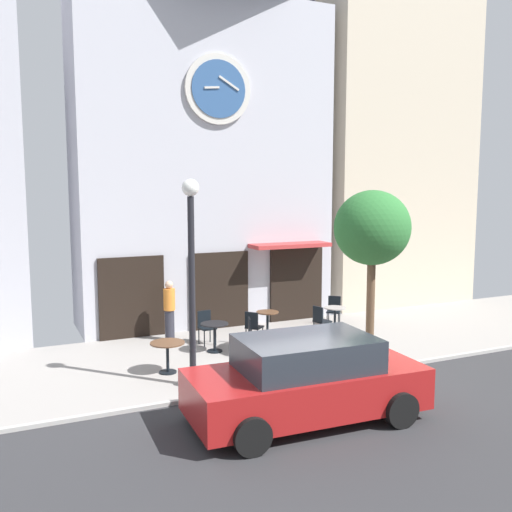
% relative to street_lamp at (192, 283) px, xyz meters
% --- Properties ---
extents(ground_plane, '(28.07, 12.06, 0.13)m').
position_rel_street_lamp_xyz_m(ground_plane, '(2.39, -1.55, -2.26)').
color(ground_plane, gray).
extents(clock_building, '(7.88, 3.70, 11.97)m').
position_rel_street_lamp_xyz_m(clock_building, '(2.31, 5.66, 3.94)').
color(clock_building, '#B2B2BC').
rests_on(clock_building, ground_plane).
extents(neighbor_building_right, '(5.85, 4.03, 13.35)m').
position_rel_street_lamp_xyz_m(neighbor_building_right, '(9.65, 6.48, 4.44)').
color(neighbor_building_right, beige).
rests_on(neighbor_building_right, ground_plane).
extents(street_lamp, '(0.36, 0.36, 4.40)m').
position_rel_street_lamp_xyz_m(street_lamp, '(0.00, 0.00, 0.00)').
color(street_lamp, black).
rests_on(street_lamp, ground_plane).
extents(street_tree, '(1.87, 1.68, 4.16)m').
position_rel_street_lamp_xyz_m(street_tree, '(4.39, -0.26, 1.01)').
color(street_tree, brown).
rests_on(street_tree, ground_plane).
extents(cafe_table_leftmost, '(0.79, 0.79, 0.72)m').
position_rel_street_lamp_xyz_m(cafe_table_leftmost, '(-0.26, 1.04, -1.70)').
color(cafe_table_leftmost, black).
rests_on(cafe_table_leftmost, ground_plane).
extents(cafe_table_near_door, '(0.72, 0.72, 0.75)m').
position_rel_street_lamp_xyz_m(cafe_table_near_door, '(1.30, 2.16, -1.70)').
color(cafe_table_near_door, black).
rests_on(cafe_table_near_door, ground_plane).
extents(cafe_table_center_left, '(0.64, 0.64, 0.73)m').
position_rel_street_lamp_xyz_m(cafe_table_center_left, '(3.18, 2.90, -1.75)').
color(cafe_table_center_left, black).
rests_on(cafe_table_center_left, ground_plane).
extents(cafe_table_rightmost, '(0.64, 0.64, 0.73)m').
position_rel_street_lamp_xyz_m(cafe_table_rightmost, '(5.21, 2.56, -1.74)').
color(cafe_table_rightmost, black).
rests_on(cafe_table_rightmost, ground_plane).
extents(cafe_chair_under_awning, '(0.48, 0.48, 0.90)m').
position_rel_street_lamp_xyz_m(cafe_chair_under_awning, '(4.50, 2.21, -1.71)').
color(cafe_chair_under_awning, black).
rests_on(cafe_chair_under_awning, ground_plane).
extents(cafe_chair_left_end, '(0.44, 0.44, 0.90)m').
position_rel_street_lamp_xyz_m(cafe_chair_left_end, '(1.35, 2.96, -1.71)').
color(cafe_chair_left_end, black).
rests_on(cafe_chair_left_end, ground_plane).
extents(cafe_chair_outer, '(0.51, 0.51, 0.90)m').
position_rel_street_lamp_xyz_m(cafe_chair_outer, '(2.00, 1.75, -1.71)').
color(cafe_chair_outer, black).
rests_on(cafe_chair_outer, ground_plane).
extents(cafe_chair_facing_street, '(0.56, 0.56, 0.90)m').
position_rel_street_lamp_xyz_m(cafe_chair_facing_street, '(5.61, 3.24, -1.71)').
color(cafe_chair_facing_street, black).
rests_on(cafe_chair_facing_street, ground_plane).
extents(cafe_chair_right_end, '(0.56, 0.56, 0.90)m').
position_rel_street_lamp_xyz_m(cafe_chair_right_end, '(2.50, 2.39, -1.71)').
color(cafe_chair_right_end, black).
rests_on(cafe_chair_right_end, ground_plane).
extents(pedestrian_orange, '(0.37, 0.37, 1.67)m').
position_rel_street_lamp_xyz_m(pedestrian_orange, '(0.56, 3.72, -1.37)').
color(pedestrian_orange, '#2D2D38').
rests_on(pedestrian_orange, ground_plane).
extents(parked_car_red, '(4.38, 2.18, 1.55)m').
position_rel_street_lamp_xyz_m(parked_car_red, '(1.30, -2.59, -1.47)').
color(parked_car_red, maroon).
rests_on(parked_car_red, ground_plane).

